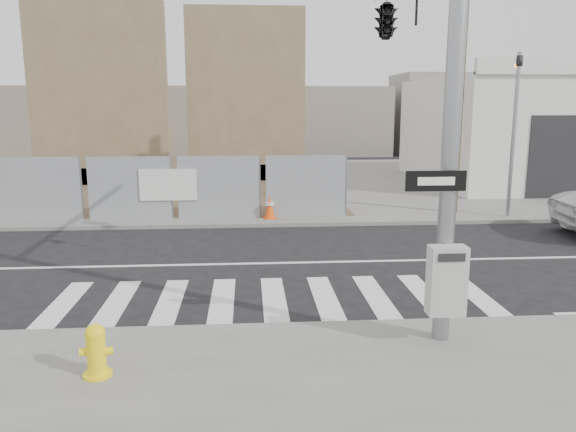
{
  "coord_description": "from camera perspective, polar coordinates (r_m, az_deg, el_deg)",
  "views": [
    {
      "loc": [
        -0.47,
        -12.87,
        3.71
      ],
      "look_at": [
        0.36,
        -1.28,
        1.4
      ],
      "focal_mm": 35.0,
      "sensor_mm": 36.0,
      "label": 1
    }
  ],
  "objects": [
    {
      "name": "auto_shop",
      "position": [
        29.63,
        25.37,
        7.9
      ],
      "size": [
        12.0,
        10.2,
        5.95
      ],
      "color": "silver",
      "rests_on": "sidewalk_far"
    },
    {
      "name": "sidewalk_far",
      "position": [
        27.12,
        -3.09,
        3.48
      ],
      "size": [
        50.0,
        20.0,
        0.12
      ],
      "primitive_type": "cube",
      "color": "slate",
      "rests_on": "ground"
    },
    {
      "name": "ground",
      "position": [
        13.4,
        -1.94,
        -4.84
      ],
      "size": [
        100.0,
        100.0,
        0.0
      ],
      "primitive_type": "plane",
      "color": "black",
      "rests_on": "ground"
    },
    {
      "name": "far_signal_pole",
      "position": [
        19.42,
        22.09,
        9.76
      ],
      "size": [
        0.16,
        0.2,
        5.6
      ],
      "color": "gray",
      "rests_on": "sidewalk_far"
    },
    {
      "name": "concrete_wall_right",
      "position": [
        26.95,
        -4.25,
        10.5
      ],
      "size": [
        5.5,
        1.3,
        8.0
      ],
      "color": "brown",
      "rests_on": "sidewalk_far"
    },
    {
      "name": "signal_pole",
      "position": [
        11.27,
        11.65,
        16.48
      ],
      "size": [
        0.96,
        5.87,
        7.0
      ],
      "color": "gray",
      "rests_on": "sidewalk_near"
    },
    {
      "name": "concrete_wall_left",
      "position": [
        26.76,
        -18.53,
        9.95
      ],
      "size": [
        6.0,
        1.3,
        8.0
      ],
      "color": "brown",
      "rests_on": "sidewalk_far"
    },
    {
      "name": "utility_pole_right",
      "position": [
        19.7,
        17.23,
        15.1
      ],
      "size": [
        1.6,
        0.28,
        10.0
      ],
      "color": "#503D25",
      "rests_on": "sidewalk_far"
    },
    {
      "name": "traffic_cone_d",
      "position": [
        17.98,
        -1.87,
        0.89
      ],
      "size": [
        0.45,
        0.45,
        0.74
      ],
      "rotation": [
        0.0,
        0.0,
        0.19
      ],
      "color": "#FF4E0D",
      "rests_on": "sidewalk_far"
    },
    {
      "name": "fire_hydrant",
      "position": [
        8.12,
        -18.9,
        -12.79
      ],
      "size": [
        0.47,
        0.47,
        0.73
      ],
      "rotation": [
        0.0,
        0.0,
        0.25
      ],
      "color": "yellow",
      "rests_on": "sidewalk_near"
    }
  ]
}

